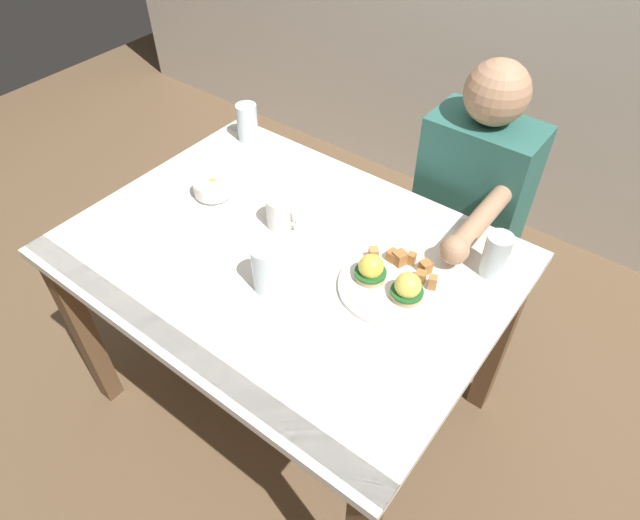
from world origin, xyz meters
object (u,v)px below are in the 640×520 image
object	(u,v)px
fruit_bowl	(213,187)
diner_person	(468,207)
water_glass_near	(266,270)
water_glass_extra	(495,257)
fork	(314,180)
coffee_mug	(281,211)
eggs_benedict_plate	(391,281)
water_glass_far	(247,124)
dining_table	(287,278)

from	to	relation	value
fruit_bowl	diner_person	bearing A→B (deg)	40.98
water_glass_near	water_glass_extra	distance (m)	0.60
water_glass_extra	fork	bearing A→B (deg)	176.80
coffee_mug	water_glass_near	bearing A→B (deg)	-58.26
eggs_benedict_plate	fork	distance (m)	0.51
water_glass_near	fork	bearing A→B (deg)	113.19
eggs_benedict_plate	water_glass_near	bearing A→B (deg)	-143.42
water_glass_far	water_glass_extra	distance (m)	0.97
fruit_bowl	coffee_mug	xyz separation A→B (m)	(0.26, 0.02, 0.02)
water_glass_far	water_glass_extra	xyz separation A→B (m)	(0.96, -0.09, -0.00)
dining_table	eggs_benedict_plate	xyz separation A→B (m)	(0.31, 0.06, 0.13)
water_glass_extra	diner_person	world-z (taller)	diner_person
coffee_mug	water_glass_far	xyz separation A→B (m)	(-0.39, 0.28, 0.01)
coffee_mug	fork	distance (m)	0.24
eggs_benedict_plate	diner_person	size ratio (longest dim) A/B	0.24
fork	water_glass_far	size ratio (longest dim) A/B	0.94
eggs_benedict_plate	fruit_bowl	distance (m)	0.65
water_glass_extra	diner_person	distance (m)	0.42
water_glass_near	water_glass_far	xyz separation A→B (m)	(-0.52, 0.50, -0.00)
water_glass_near	water_glass_extra	bearing A→B (deg)	42.50
fruit_bowl	water_glass_far	xyz separation A→B (m)	(-0.13, 0.30, 0.03)
coffee_mug	diner_person	bearing A→B (deg)	55.30
water_glass_far	dining_table	bearing A→B (deg)	-37.75
water_glass_far	diner_person	xyz separation A→B (m)	(0.75, 0.23, -0.15)
water_glass_near	diner_person	world-z (taller)	diner_person
fruit_bowl	dining_table	bearing A→B (deg)	-10.42
water_glass_extra	eggs_benedict_plate	bearing A→B (deg)	-130.78
diner_person	eggs_benedict_plate	bearing A→B (deg)	-86.94
dining_table	water_glass_extra	xyz separation A→B (m)	(0.49, 0.27, 0.16)
fruit_bowl	water_glass_extra	bearing A→B (deg)	14.25
dining_table	coffee_mug	world-z (taller)	coffee_mug
eggs_benedict_plate	water_glass_extra	size ratio (longest dim) A/B	2.12
fork	fruit_bowl	bearing A→B (deg)	-129.34
coffee_mug	water_glass_near	xyz separation A→B (m)	(0.13, -0.21, 0.01)
fork	diner_person	xyz separation A→B (m)	(0.42, 0.29, -0.09)
eggs_benedict_plate	diner_person	world-z (taller)	diner_person
dining_table	fruit_bowl	bearing A→B (deg)	169.58
dining_table	fruit_bowl	xyz separation A→B (m)	(-0.34, 0.06, 0.14)
eggs_benedict_plate	coffee_mug	bearing A→B (deg)	176.92
water_glass_near	fruit_bowl	bearing A→B (deg)	153.67
water_glass_extra	diner_person	size ratio (longest dim) A/B	0.11
fruit_bowl	water_glass_far	bearing A→B (deg)	113.44
fork	coffee_mug	bearing A→B (deg)	-75.88
eggs_benedict_plate	water_glass_extra	distance (m)	0.28
dining_table	fruit_bowl	distance (m)	0.37
eggs_benedict_plate	diner_person	xyz separation A→B (m)	(-0.03, 0.54, -0.12)
fork	water_glass_far	distance (m)	0.34
eggs_benedict_plate	dining_table	bearing A→B (deg)	-168.84
fork	water_glass_extra	distance (m)	0.63
eggs_benedict_plate	water_glass_near	xyz separation A→B (m)	(-0.26, -0.19, 0.04)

